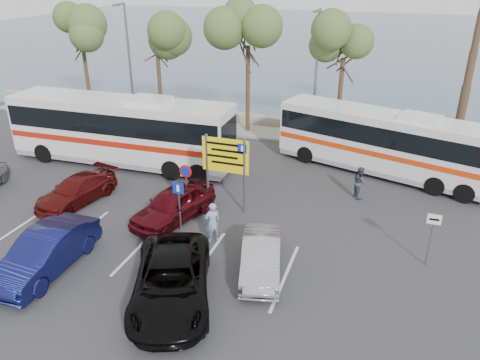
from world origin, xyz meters
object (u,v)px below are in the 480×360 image
(car_blue, at_px, (46,252))
(car_maroon, at_px, (77,190))
(car_silver_b, at_px, (261,257))
(pedestrian_far, at_px, (360,182))
(street_lamp_left, at_px, (129,58))
(car_red, at_px, (174,205))
(suv_black, at_px, (171,281))
(coach_bus_left, at_px, (122,133))
(coach_bus_right, at_px, (383,144))
(direction_sign, at_px, (226,161))
(street_lamp_right, at_px, (316,70))
(pedestrian_near, at_px, (213,222))

(car_blue, relative_size, car_maroon, 1.11)
(car_silver_b, xyz_separation_m, pedestrian_far, (2.78, 7.48, 0.14))
(car_blue, distance_m, car_silver_b, 7.96)
(street_lamp_left, height_order, car_red, street_lamp_left)
(suv_black, bearing_deg, car_blue, 157.73)
(coach_bus_left, xyz_separation_m, suv_black, (8.05, -10.00, -1.09))
(car_silver_b, bearing_deg, street_lamp_left, 119.17)
(coach_bus_right, xyz_separation_m, suv_black, (-5.95, -13.42, -0.89))
(direction_sign, height_order, car_maroon, direction_sign)
(coach_bus_right, height_order, car_blue, coach_bus_right)
(car_blue, height_order, car_red, car_blue)
(car_blue, bearing_deg, coach_bus_right, 48.87)
(car_maroon, bearing_deg, car_blue, -53.41)
(pedestrian_far, bearing_deg, car_maroon, 90.81)
(car_red, bearing_deg, street_lamp_right, 86.48)
(coach_bus_left, relative_size, pedestrian_near, 7.24)
(coach_bus_left, xyz_separation_m, car_blue, (2.90, -10.00, -1.06))
(car_red, distance_m, suv_black, 5.55)
(street_lamp_left, bearing_deg, pedestrian_near, -48.85)
(direction_sign, relative_size, car_red, 0.81)
(street_lamp_right, relative_size, pedestrian_far, 5.03)
(direction_sign, xyz_separation_m, suv_black, (0.55, -6.70, -1.67))
(street_lamp_right, relative_size, coach_bus_left, 0.62)
(car_maroon, xyz_separation_m, pedestrian_far, (12.74, 5.00, 0.17))
(car_silver_b, bearing_deg, suv_black, -148.38)
(coach_bus_left, relative_size, car_maroon, 2.98)
(street_lamp_left, height_order, coach_bus_left, street_lamp_left)
(pedestrian_near, bearing_deg, car_maroon, -48.88)
(car_blue, bearing_deg, car_silver_b, 16.89)
(pedestrian_near, xyz_separation_m, pedestrian_far, (5.26, 6.11, -0.09))
(coach_bus_left, distance_m, car_red, 7.63)
(car_red, distance_m, car_silver_b, 5.41)
(street_lamp_left, bearing_deg, car_silver_b, -46.11)
(street_lamp_right, distance_m, pedestrian_near, 13.73)
(direction_sign, relative_size, coach_bus_left, 0.28)
(car_red, distance_m, pedestrian_far, 9.08)
(car_blue, xyz_separation_m, suv_black, (5.15, 0.00, -0.02))
(direction_sign, bearing_deg, car_silver_b, -54.80)
(coach_bus_left, bearing_deg, car_red, -41.49)
(coach_bus_right, height_order, car_red, coach_bus_right)
(street_lamp_left, xyz_separation_m, pedestrian_far, (16.74, -7.02, -3.80))
(direction_sign, xyz_separation_m, car_maroon, (-7.00, -1.70, -1.80))
(coach_bus_right, distance_m, pedestrian_far, 3.61)
(direction_sign, bearing_deg, suv_black, -85.31)
(pedestrian_near, bearing_deg, car_blue, -2.96)
(direction_sign, xyz_separation_m, car_red, (-1.85, -1.70, -1.67))
(coach_bus_right, relative_size, car_blue, 2.44)
(street_lamp_left, xyz_separation_m, direction_sign, (11.00, -10.32, -2.17))
(car_blue, distance_m, pedestrian_far, 14.38)
(street_lamp_left, distance_m, street_lamp_right, 13.00)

